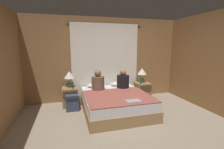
# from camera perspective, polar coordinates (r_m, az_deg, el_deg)

# --- Properties ---
(ground_plane) EXTENTS (16.00, 16.00, 0.00)m
(ground_plane) POSITION_cam_1_polar(r_m,az_deg,el_deg) (3.47, 6.08, -18.66)
(ground_plane) COLOR gray
(wall_back) EXTENTS (4.79, 0.06, 2.50)m
(wall_back) POSITION_cam_1_polar(r_m,az_deg,el_deg) (5.05, -2.44, 5.39)
(wall_back) COLOR olive
(wall_back) RESTS_ON ground_plane
(curtain_panel) EXTENTS (2.27, 0.03, 2.35)m
(curtain_panel) POSITION_cam_1_polar(r_m,az_deg,el_deg) (5.00, -2.27, 4.46)
(curtain_panel) COLOR white
(curtain_panel) RESTS_ON ground_plane
(bed) EXTENTS (1.59, 1.94, 0.46)m
(bed) POSITION_cam_1_polar(r_m,az_deg,el_deg) (4.24, 1.07, -9.76)
(bed) COLOR #99754C
(bed) RESTS_ON ground_plane
(nightstand_left) EXTENTS (0.42, 0.45, 0.53)m
(nightstand_left) POSITION_cam_1_polar(r_m,az_deg,el_deg) (4.70, -14.48, -7.58)
(nightstand_left) COLOR #937047
(nightstand_left) RESTS_ON ground_plane
(nightstand_right) EXTENTS (0.42, 0.45, 0.53)m
(nightstand_right) POSITION_cam_1_polar(r_m,az_deg,el_deg) (5.21, 10.69, -5.65)
(nightstand_right) COLOR #937047
(nightstand_right) RESTS_ON ground_plane
(lamp_left) EXTENTS (0.29, 0.29, 0.44)m
(lamp_left) POSITION_cam_1_polar(r_m,az_deg,el_deg) (4.64, -14.81, -0.71)
(lamp_left) COLOR slate
(lamp_left) RESTS_ON nightstand_left
(lamp_right) EXTENTS (0.29, 0.29, 0.44)m
(lamp_right) POSITION_cam_1_polar(r_m,az_deg,el_deg) (5.16, 10.50, 0.54)
(lamp_right) COLOR slate
(lamp_right) RESTS_ON nightstand_right
(pillow_left) EXTENTS (0.53, 0.28, 0.12)m
(pillow_left) POSITION_cam_1_polar(r_m,az_deg,el_deg) (4.82, -5.63, -3.76)
(pillow_left) COLOR silver
(pillow_left) RESTS_ON bed
(pillow_right) EXTENTS (0.53, 0.28, 0.12)m
(pillow_right) POSITION_cam_1_polar(r_m,az_deg,el_deg) (4.98, 2.35, -3.25)
(pillow_right) COLOR silver
(pillow_right) RESTS_ON bed
(blanket_on_bed) EXTENTS (1.53, 1.34, 0.03)m
(blanket_on_bed) POSITION_cam_1_polar(r_m,az_deg,el_deg) (3.92, 2.21, -7.66)
(blanket_on_bed) COLOR #994C42
(blanket_on_bed) RESTS_ON bed
(person_left_in_bed) EXTENTS (0.35, 0.35, 0.57)m
(person_left_in_bed) POSITION_cam_1_polar(r_m,az_deg,el_deg) (4.44, -4.97, -2.72)
(person_left_in_bed) COLOR brown
(person_left_in_bed) RESTS_ON bed
(person_right_in_bed) EXTENTS (0.35, 0.35, 0.57)m
(person_right_in_bed) POSITION_cam_1_polar(r_m,az_deg,el_deg) (4.63, 3.88, -2.20)
(person_right_in_bed) COLOR black
(person_right_in_bed) RESTS_ON bed
(beer_bottle_on_left_stand) EXTENTS (0.06, 0.06, 0.22)m
(beer_bottle_on_left_stand) POSITION_cam_1_polar(r_m,az_deg,el_deg) (4.51, -13.65, -3.71)
(beer_bottle_on_left_stand) COLOR #2D4C28
(beer_bottle_on_left_stand) RESTS_ON nightstand_left
(beer_bottle_on_right_stand) EXTENTS (0.06, 0.06, 0.23)m
(beer_bottle_on_right_stand) POSITION_cam_1_polar(r_m,az_deg,el_deg) (4.99, 10.05, -2.16)
(beer_bottle_on_right_stand) COLOR #2D4C28
(beer_bottle_on_right_stand) RESTS_ON nightstand_right
(laptop_on_bed) EXTENTS (0.33, 0.21, 0.02)m
(laptop_on_bed) POSITION_cam_1_polar(r_m,az_deg,el_deg) (3.57, 7.49, -9.20)
(laptop_on_bed) COLOR #9EA0A5
(laptop_on_bed) RESTS_ON blanket_on_bed
(backpack_on_floor) EXTENTS (0.32, 0.21, 0.42)m
(backpack_on_floor) POSITION_cam_1_polar(r_m,az_deg,el_deg) (4.35, -13.83, -9.37)
(backpack_on_floor) COLOR #333D56
(backpack_on_floor) RESTS_ON ground_plane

